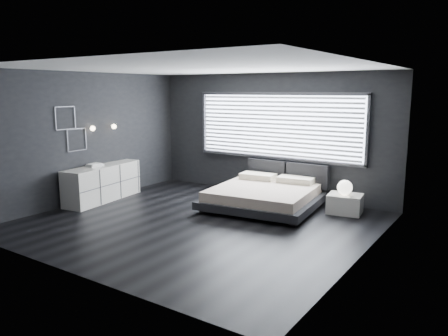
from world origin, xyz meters
The scene contains 12 objects.
room centered at (0.00, 0.00, 1.40)m, with size 6.04×6.00×2.80m.
window centered at (0.20, 2.70, 1.61)m, with size 4.14×0.09×1.52m.
headboard centered at (0.50, 2.64, 0.57)m, with size 1.96×0.16×0.52m.
sconce_near centered at (-2.88, 0.05, 1.60)m, with size 0.18×0.11×0.11m.
sconce_far centered at (-2.88, 0.65, 1.60)m, with size 0.18×0.11×0.11m.
wall_art_upper centered at (-2.98, -0.55, 1.85)m, with size 0.01×0.48×0.48m.
wall_art_lower centered at (-2.98, -0.30, 1.38)m, with size 0.01×0.48×0.48m.
bed centered at (0.50, 1.59, 0.26)m, with size 2.39×2.31×0.56m.
nightstand centered at (2.03, 2.14, 0.19)m, with size 0.65×0.54×0.38m, color silver.
orb_lamp centered at (2.02, 2.11, 0.52)m, with size 0.29×0.29×0.29m, color white.
dresser centered at (-2.78, 0.16, 0.39)m, with size 0.81×2.01×0.78m.
book_stack centered at (-2.80, -0.02, 0.81)m, with size 0.27×0.34×0.07m.
Camera 1 is at (4.73, -6.17, 2.42)m, focal length 35.00 mm.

